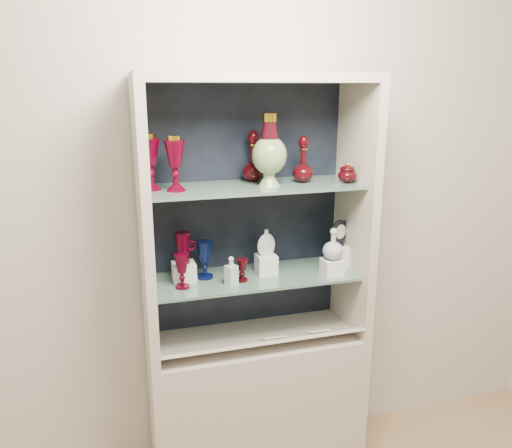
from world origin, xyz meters
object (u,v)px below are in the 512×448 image
object	(u,v)px
ruby_decanter_a	(253,153)
flat_flask	(266,242)
lidded_bowl	(347,172)
cameo_medallion	(340,233)
pedestal_lamp_right	(175,164)
clear_round_decanter	(333,245)
cobalt_goblet	(205,260)
pedestal_lamp_left	(150,162)
ruby_goblet_tall	(182,271)
ruby_pitcher	(183,248)
enamel_urn	(269,150)
ruby_decanter_b	(303,158)
clear_square_bottle	(231,271)
ruby_goblet_small	(242,270)

from	to	relation	value
ruby_decanter_a	flat_flask	xyz separation A→B (m)	(0.04, -0.08, -0.40)
lidded_bowl	cameo_medallion	size ratio (longest dim) A/B	0.70
pedestal_lamp_right	clear_round_decanter	distance (m)	0.80
lidded_bowl	cobalt_goblet	world-z (taller)	lidded_bowl
pedestal_lamp_left	flat_flask	world-z (taller)	pedestal_lamp_left
cobalt_goblet	ruby_goblet_tall	world-z (taller)	cobalt_goblet
ruby_goblet_tall	pedestal_lamp_right	bearing A→B (deg)	103.97
pedestal_lamp_right	cameo_medallion	size ratio (longest dim) A/B	1.68
ruby_pitcher	ruby_decanter_a	bearing A→B (deg)	3.22
enamel_urn	ruby_decanter_b	bearing A→B (deg)	13.76
lidded_bowl	ruby_pitcher	distance (m)	0.80
ruby_goblet_tall	pedestal_lamp_left	bearing A→B (deg)	143.37
cobalt_goblet	clear_square_bottle	world-z (taller)	cobalt_goblet
cameo_medallion	clear_square_bottle	bearing A→B (deg)	164.92
ruby_goblet_tall	ruby_pitcher	size ratio (longest dim) A/B	1.05
ruby_decanter_b	cameo_medallion	xyz separation A→B (m)	(0.19, 0.00, -0.36)
pedestal_lamp_left	cameo_medallion	bearing A→B (deg)	-0.94
pedestal_lamp_left	ruby_pitcher	distance (m)	0.40
enamel_urn	ruby_pitcher	xyz separation A→B (m)	(-0.37, 0.07, -0.42)
ruby_pitcher	clear_square_bottle	distance (m)	0.24
lidded_bowl	enamel_urn	bearing A→B (deg)	176.12
clear_square_bottle	cobalt_goblet	bearing A→B (deg)	129.51
ruby_decanter_b	ruby_decanter_a	bearing A→B (deg)	158.27
ruby_decanter_b	clear_round_decanter	xyz separation A→B (m)	(0.12, -0.09, -0.39)
pedestal_lamp_right	ruby_pitcher	xyz separation A→B (m)	(0.03, 0.06, -0.38)
ruby_goblet_tall	ruby_pitcher	xyz separation A→B (m)	(0.02, 0.09, 0.08)
enamel_urn	clear_square_bottle	bearing A→B (deg)	-165.95
lidded_bowl	cameo_medallion	xyz separation A→B (m)	(0.01, 0.07, -0.30)
ruby_goblet_tall	clear_round_decanter	xyz separation A→B (m)	(0.69, -0.03, 0.07)
cobalt_goblet	flat_flask	bearing A→B (deg)	-5.08
cameo_medallion	ruby_decanter_b	bearing A→B (deg)	156.18
enamel_urn	clear_square_bottle	distance (m)	0.54
ruby_decanter_a	ruby_goblet_small	bearing A→B (deg)	-122.90
enamel_urn	ruby_goblet_small	world-z (taller)	enamel_urn
cameo_medallion	ruby_goblet_small	bearing A→B (deg)	162.59
ruby_goblet_tall	lidded_bowl	bearing A→B (deg)	-0.49
ruby_decanter_b	cobalt_goblet	size ratio (longest dim) A/B	1.28
ruby_decanter_a	flat_flask	distance (m)	0.41
lidded_bowl	ruby_pitcher	bearing A→B (deg)	172.74
pedestal_lamp_right	ruby_decanter_b	distance (m)	0.57
cameo_medallion	cobalt_goblet	bearing A→B (deg)	153.41
ruby_decanter_b	ruby_pitcher	distance (m)	0.66
pedestal_lamp_left	cobalt_goblet	size ratio (longest dim) A/B	1.35
ruby_pitcher	cameo_medallion	xyz separation A→B (m)	(0.74, -0.03, 0.02)
pedestal_lamp_right	enamel_urn	distance (m)	0.40
ruby_decanter_a	ruby_goblet_tall	world-z (taller)	ruby_decanter_a
pedestal_lamp_right	enamel_urn	bearing A→B (deg)	-1.07
cobalt_goblet	ruby_goblet_small	xyz separation A→B (m)	(0.15, -0.09, -0.04)
clear_round_decanter	lidded_bowl	bearing A→B (deg)	18.66
pedestal_lamp_left	lidded_bowl	distance (m)	0.86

